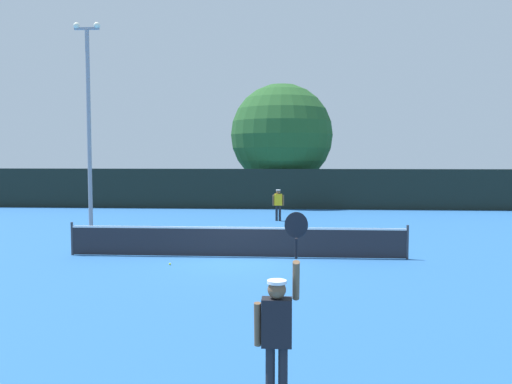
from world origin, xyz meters
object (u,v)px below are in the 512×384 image
(player_serving, at_px, (278,324))
(parked_car_far, at_px, (396,188))
(large_tree, at_px, (282,135))
(player_receiving, at_px, (278,202))
(light_pole, at_px, (89,113))
(parked_car_mid, at_px, (300,191))
(tennis_ball, at_px, (170,264))
(parked_car_near, at_px, (159,188))

(player_serving, xyz_separation_m, parked_car_far, (8.18, 34.39, -0.32))
(large_tree, relative_size, parked_car_far, 1.80)
(player_serving, relative_size, parked_car_far, 0.57)
(player_receiving, relative_size, light_pole, 0.17)
(player_serving, distance_m, light_pole, 18.92)
(large_tree, xyz_separation_m, parked_car_mid, (1.25, 2.08, -3.80))
(parked_car_far, bearing_deg, player_receiving, -127.54)
(tennis_ball, relative_size, light_pole, 0.01)
(tennis_ball, relative_size, parked_car_near, 0.02)
(large_tree, xyz_separation_m, parked_car_near, (-9.38, 4.73, -3.80))
(large_tree, bearing_deg, light_pole, -124.10)
(tennis_ball, height_order, parked_car_far, parked_car_far)
(tennis_ball, distance_m, light_pole, 10.59)
(player_serving, bearing_deg, parked_car_far, 76.62)
(parked_car_near, bearing_deg, light_pole, -90.45)
(parked_car_far, bearing_deg, parked_car_mid, -160.04)
(large_tree, height_order, parked_car_mid, large_tree)
(large_tree, height_order, parked_car_far, large_tree)
(tennis_ball, relative_size, parked_car_far, 0.02)
(light_pole, bearing_deg, player_receiving, 21.33)
(light_pole, bearing_deg, player_serving, -61.93)
(light_pole, distance_m, large_tree, 14.69)
(parked_car_near, height_order, parked_car_far, same)
(large_tree, distance_m, parked_car_near, 11.17)
(player_receiving, distance_m, light_pole, 9.77)
(light_pole, distance_m, parked_car_far, 25.09)
(tennis_ball, xyz_separation_m, large_tree, (2.91, 19.80, 4.54))
(tennis_ball, height_order, parked_car_near, parked_car_near)
(player_receiving, relative_size, tennis_ball, 22.77)
(light_pole, relative_size, parked_car_near, 2.07)
(light_pole, height_order, parked_car_near, light_pole)
(player_serving, xyz_separation_m, light_pole, (-8.71, 16.33, 3.97))
(player_serving, bearing_deg, tennis_ball, 111.31)
(player_receiving, bearing_deg, player_serving, 91.36)
(player_serving, relative_size, player_receiving, 1.62)
(player_serving, bearing_deg, parked_car_mid, 88.55)
(parked_car_far, bearing_deg, player_serving, -110.71)
(tennis_ball, distance_m, parked_car_mid, 22.29)
(player_serving, height_order, large_tree, large_tree)
(light_pole, distance_m, parked_car_mid, 17.64)
(light_pole, bearing_deg, tennis_ball, -55.18)
(tennis_ball, height_order, parked_car_mid, parked_car_mid)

